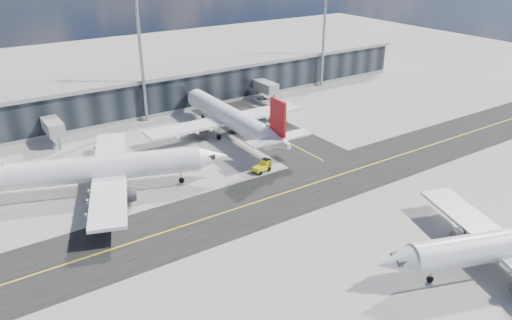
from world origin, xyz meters
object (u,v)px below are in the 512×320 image
(airliner_af, at_px, (98,169))
(airliner_redtail, at_px, (231,118))
(service_van, at_px, (263,100))
(baggage_tug, at_px, (263,166))

(airliner_af, xyz_separation_m, airliner_redtail, (29.59, 9.16, -0.02))
(airliner_af, height_order, airliner_redtail, airliner_af)
(airliner_af, relative_size, airliner_redtail, 0.98)
(airliner_af, height_order, service_van, airliner_af)
(airliner_af, relative_size, service_van, 6.58)
(airliner_af, xyz_separation_m, baggage_tug, (25.55, -8.15, -2.93))
(baggage_tug, relative_size, service_van, 0.59)
(airliner_af, distance_m, airliner_redtail, 30.97)
(airliner_af, bearing_deg, baggage_tug, 92.10)
(airliner_redtail, relative_size, baggage_tug, 11.36)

